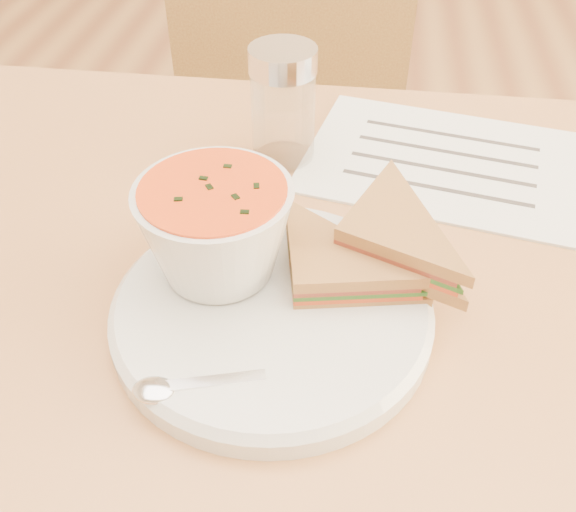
% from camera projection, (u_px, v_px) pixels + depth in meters
% --- Properties ---
extents(dining_table, '(1.00, 0.70, 0.75)m').
position_uv_depth(dining_table, '(339.00, 502.00, 0.79)').
color(dining_table, brown).
rests_on(dining_table, floor).
extents(chair_far, '(0.46, 0.46, 0.92)m').
position_uv_depth(chair_far, '(292.00, 203.00, 1.10)').
color(chair_far, brown).
rests_on(chair_far, floor).
extents(plate, '(0.29, 0.29, 0.02)m').
position_uv_depth(plate, '(272.00, 312.00, 0.50)').
color(plate, silver).
rests_on(plate, dining_table).
extents(soup_bowl, '(0.13, 0.13, 0.08)m').
position_uv_depth(soup_bowl, '(217.00, 234.00, 0.49)').
color(soup_bowl, silver).
rests_on(soup_bowl, plate).
extents(sandwich_half_a, '(0.12, 0.12, 0.03)m').
position_uv_depth(sandwich_half_a, '(293.00, 300.00, 0.48)').
color(sandwich_half_a, '#A16A39').
rests_on(sandwich_half_a, plate).
extents(sandwich_half_b, '(0.14, 0.14, 0.03)m').
position_uv_depth(sandwich_half_b, '(333.00, 246.00, 0.50)').
color(sandwich_half_b, '#A16A39').
rests_on(sandwich_half_b, plate).
extents(spoon, '(0.16, 0.07, 0.01)m').
position_uv_depth(spoon, '(221.00, 381.00, 0.44)').
color(spoon, silver).
rests_on(spoon, plate).
extents(paper_menu, '(0.32, 0.26, 0.00)m').
position_uv_depth(paper_menu, '(444.00, 161.00, 0.67)').
color(paper_menu, silver).
rests_on(paper_menu, dining_table).
extents(condiment_shaker, '(0.08, 0.08, 0.12)m').
position_uv_depth(condiment_shaker, '(283.00, 106.00, 0.64)').
color(condiment_shaker, silver).
rests_on(condiment_shaker, dining_table).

